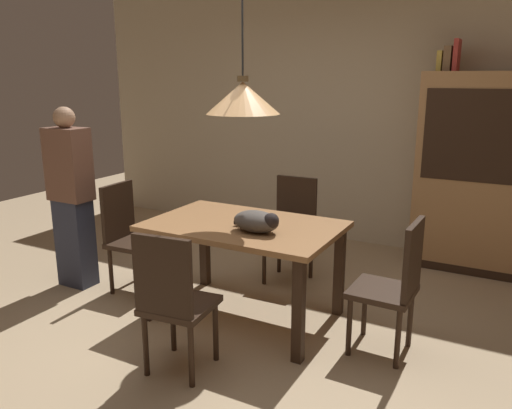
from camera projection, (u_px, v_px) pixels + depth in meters
ground at (217, 338)px, 3.60m from camera, size 10.00×10.00×0.00m
back_wall at (346, 110)px, 5.51m from camera, size 6.40×0.10×2.90m
dining_table at (244, 237)px, 3.77m from camera, size 1.40×0.90×0.75m
chair_left_side at (129, 233)px, 4.32m from camera, size 0.42×0.42×0.93m
chair_far_back at (292, 225)px, 4.55m from camera, size 0.41×0.41×0.93m
chair_right_side at (395, 282)px, 3.28m from camera, size 0.41×0.41×0.93m
chair_near_front at (173, 298)px, 3.05m from camera, size 0.44×0.44×0.93m
cat_sleeping at (257, 221)px, 3.53m from camera, size 0.39×0.23×0.16m
pendant_lamp at (243, 98)px, 3.52m from camera, size 0.52×0.52×1.30m
hutch_bookcase at (479, 178)px, 4.71m from camera, size 1.12×0.45×1.85m
book_yellow_short at (441, 61)px, 4.65m from camera, size 0.04×0.20×0.18m
book_brown_thick at (449, 59)px, 4.61m from camera, size 0.06×0.24×0.22m
book_red_tall at (457, 55)px, 4.57m from camera, size 0.04×0.22×0.28m
person_standing at (72, 199)px, 4.35m from camera, size 0.36×0.22×1.56m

